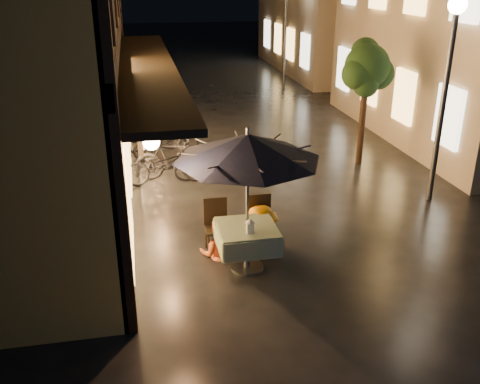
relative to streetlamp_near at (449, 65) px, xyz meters
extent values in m
plane|color=black|center=(-3.00, -2.00, -2.92)|extent=(90.00, 90.00, 0.00)
cube|color=black|center=(-6.47, 2.00, 0.38)|extent=(0.12, 11.00, 0.35)
cube|color=black|center=(-5.90, 2.00, -0.17)|extent=(1.20, 10.50, 0.12)
cube|color=#EEB258|center=(-6.44, -1.50, -1.52)|extent=(0.10, 2.20, 2.40)
cube|color=#EEB258|center=(-6.44, 2.00, -1.52)|extent=(0.10, 2.20, 2.40)
cube|color=#EEB258|center=(-6.44, 5.50, -1.52)|extent=(0.10, 2.20, 2.40)
cube|color=#EEB258|center=(0.95, 1.20, -1.42)|extent=(0.10, 1.00, 1.40)
cube|color=#EEB258|center=(0.95, 3.40, -1.42)|extent=(0.10, 1.00, 1.40)
cube|color=#EEB258|center=(0.95, 5.60, -1.42)|extent=(0.10, 1.00, 1.40)
cube|color=#EEB258|center=(0.95, 7.80, -1.42)|extent=(0.10, 1.00, 1.40)
cube|color=#EEB258|center=(0.95, 12.20, -1.42)|extent=(0.10, 1.00, 1.40)
cube|color=#EEB258|center=(0.95, 14.40, -1.42)|extent=(0.10, 1.00, 1.40)
cube|color=#EEB258|center=(0.95, 16.60, -1.42)|extent=(0.10, 1.00, 1.40)
cube|color=#EEB258|center=(0.95, 18.80, -1.42)|extent=(0.10, 1.00, 1.40)
cylinder|color=black|center=(-0.60, 2.50, -1.82)|extent=(0.16, 0.16, 2.20)
sphere|color=black|center=(-0.60, 2.50, -0.42)|extent=(1.10, 1.10, 1.10)
sphere|color=black|center=(-0.25, 2.60, -0.62)|extent=(0.80, 0.80, 0.80)
sphere|color=black|center=(-0.90, 2.35, -0.57)|extent=(0.76, 0.76, 0.76)
sphere|color=black|center=(-0.55, 2.80, -0.12)|extent=(0.70, 0.70, 0.70)
sphere|color=black|center=(-0.70, 2.25, -0.82)|extent=(0.60, 0.60, 0.60)
cylinder|color=#59595E|center=(0.00, 0.00, -0.92)|extent=(0.12, 0.12, 4.00)
sphere|color=#FFE8C1|center=(0.00, 0.00, 1.13)|extent=(0.36, 0.36, 0.36)
cylinder|color=#59595E|center=(0.00, 12.00, -0.92)|extent=(0.12, 0.12, 4.00)
cylinder|color=#59595E|center=(-4.53, -2.08, -2.56)|extent=(0.10, 0.10, 0.72)
cylinder|color=#59595E|center=(-4.53, -2.08, -2.90)|extent=(0.56, 0.56, 0.04)
cube|color=#2F5930|center=(-4.53, -2.08, -2.17)|extent=(0.95, 0.95, 0.06)
cube|color=#2F5930|center=(-4.06, -2.08, -2.33)|extent=(0.04, 0.95, 0.33)
cube|color=#2F5930|center=(-5.01, -2.08, -2.33)|extent=(0.04, 0.95, 0.33)
cube|color=#2F5930|center=(-4.53, -1.61, -2.33)|extent=(0.95, 0.04, 0.33)
cube|color=#2F5930|center=(-4.53, -2.56, -2.33)|extent=(0.95, 0.04, 0.33)
cylinder|color=#59595E|center=(-4.53, -2.08, -1.77)|extent=(0.05, 0.05, 2.30)
cone|color=black|center=(-4.53, -2.08, -0.77)|extent=(2.34, 2.34, 0.42)
cylinder|color=#59595E|center=(-4.53, -2.08, -0.52)|extent=(0.06, 0.06, 0.12)
cube|color=black|center=(-4.93, -1.43, -2.47)|extent=(0.42, 0.42, 0.05)
cube|color=black|center=(-4.93, -1.24, -2.22)|extent=(0.42, 0.04, 0.55)
cylinder|color=black|center=(-5.11, -1.61, -2.70)|extent=(0.04, 0.04, 0.43)
cylinder|color=black|center=(-4.75, -1.61, -2.70)|extent=(0.04, 0.04, 0.43)
cylinder|color=black|center=(-5.11, -1.25, -2.70)|extent=(0.04, 0.04, 0.43)
cylinder|color=black|center=(-4.75, -1.25, -2.70)|extent=(0.04, 0.04, 0.43)
cube|color=black|center=(-4.13, -1.43, -2.47)|extent=(0.42, 0.42, 0.05)
cube|color=black|center=(-4.13, -1.24, -2.22)|extent=(0.42, 0.04, 0.55)
cylinder|color=black|center=(-4.31, -1.61, -2.70)|extent=(0.04, 0.04, 0.43)
cylinder|color=black|center=(-3.95, -1.61, -2.70)|extent=(0.04, 0.04, 0.43)
cylinder|color=black|center=(-4.31, -1.25, -2.70)|extent=(0.04, 0.04, 0.43)
cylinder|color=black|center=(-3.95, -1.25, -2.70)|extent=(0.04, 0.04, 0.43)
cube|color=white|center=(-4.53, -2.30, -2.05)|extent=(0.11, 0.11, 0.18)
cube|color=#FFD88C|center=(-4.53, -2.30, -2.06)|extent=(0.07, 0.07, 0.12)
cone|color=white|center=(-4.53, -2.30, -1.92)|extent=(0.16, 0.16, 0.07)
imported|color=orange|center=(-4.94, -1.54, -2.24)|extent=(0.75, 0.64, 1.36)
imported|color=orange|center=(-4.15, -1.49, -2.09)|extent=(1.20, 0.92, 1.65)
imported|color=black|center=(-5.70, 2.08, -2.46)|extent=(1.79, 0.78, 0.91)
imported|color=black|center=(-5.44, 2.22, -2.39)|extent=(1.84, 0.94, 1.06)
imported|color=black|center=(-5.46, 3.88, -2.45)|extent=(1.88, 0.99, 0.94)
imported|color=black|center=(-5.82, 4.58, -2.40)|extent=(1.77, 0.72, 1.03)
imported|color=black|center=(-5.36, 6.15, -2.48)|extent=(1.75, 1.13, 0.87)
imported|color=black|center=(-5.31, 5.93, -2.47)|extent=(1.56, 0.79, 0.90)
camera|label=1|loc=(-6.17, -9.76, 1.77)|focal=40.00mm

